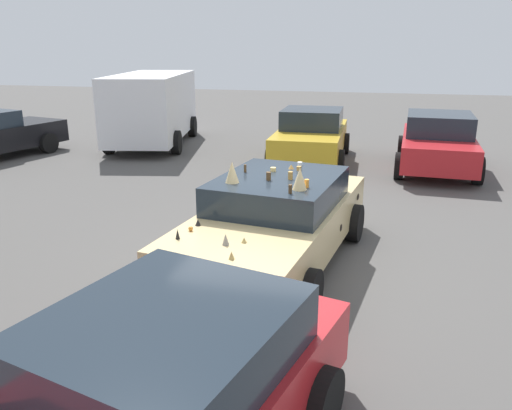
{
  "coord_description": "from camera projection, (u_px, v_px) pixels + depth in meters",
  "views": [
    {
      "loc": [
        -6.99,
        -1.43,
        3.16
      ],
      "look_at": [
        0.0,
        0.3,
        0.9
      ],
      "focal_mm": 35.83,
      "sensor_mm": 36.0,
      "label": 1
    }
  ],
  "objects": [
    {
      "name": "parked_van_near_right",
      "position": [
        152.0,
        106.0,
        16.63
      ],
      "size": [
        5.58,
        3.05,
        2.28
      ],
      "rotation": [
        0.0,
        0.0,
        3.35
      ],
      "color": "silver",
      "rests_on": "ground"
    },
    {
      "name": "art_car_decorated",
      "position": [
        276.0,
        220.0,
        7.57
      ],
      "size": [
        4.65,
        2.49,
        1.63
      ],
      "rotation": [
        0.0,
        0.0,
        3.0
      ],
      "color": "#D8BC7F",
      "rests_on": "ground"
    },
    {
      "name": "parked_sedan_row_back_far",
      "position": [
        311.0,
        136.0,
        14.36
      ],
      "size": [
        4.22,
        2.08,
        1.46
      ],
      "rotation": [
        0.0,
        0.0,
        3.16
      ],
      "color": "gold",
      "rests_on": "ground"
    },
    {
      "name": "parked_sedan_far_right",
      "position": [
        438.0,
        142.0,
        13.34
      ],
      "size": [
        4.17,
        2.18,
        1.46
      ],
      "rotation": [
        0.0,
        0.0,
        3.09
      ],
      "color": "red",
      "rests_on": "ground"
    },
    {
      "name": "ground_plane",
      "position": [
        275.0,
        263.0,
        7.75
      ],
      "size": [
        60.0,
        60.0,
        0.0
      ],
      "primitive_type": "plane",
      "color": "#514F4C"
    }
  ]
}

